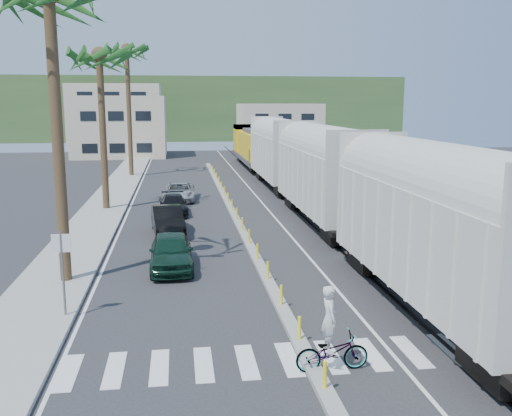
{
  "coord_description": "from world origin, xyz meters",
  "views": [
    {
      "loc": [
        -3.47,
        -16.71,
        7.09
      ],
      "look_at": [
        0.3,
        10.62,
        2.0
      ],
      "focal_mm": 40.0,
      "sensor_mm": 36.0,
      "label": 1
    }
  ],
  "objects_px": {
    "car_lead": "(171,251)",
    "car_second": "(168,220)",
    "cyclist": "(331,343)",
    "street_sign": "(62,262)"
  },
  "relations": [
    {
      "from": "car_lead",
      "to": "car_second",
      "type": "bearing_deg",
      "value": 91.14
    },
    {
      "from": "car_lead",
      "to": "cyclist",
      "type": "xyz_separation_m",
      "value": [
        4.33,
        -10.25,
        -0.01
      ]
    },
    {
      "from": "car_lead",
      "to": "cyclist",
      "type": "distance_m",
      "value": 11.12
    },
    {
      "from": "car_lead",
      "to": "car_second",
      "type": "relative_size",
      "value": 0.98
    },
    {
      "from": "car_lead",
      "to": "cyclist",
      "type": "bearing_deg",
      "value": -68.08
    },
    {
      "from": "street_sign",
      "to": "cyclist",
      "type": "relative_size",
      "value": 1.26
    },
    {
      "from": "street_sign",
      "to": "cyclist",
      "type": "height_order",
      "value": "street_sign"
    },
    {
      "from": "cyclist",
      "to": "car_lead",
      "type": "bearing_deg",
      "value": 20.79
    },
    {
      "from": "cyclist",
      "to": "car_second",
      "type": "bearing_deg",
      "value": 12.83
    },
    {
      "from": "car_lead",
      "to": "car_second",
      "type": "distance_m",
      "value": 6.94
    }
  ]
}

